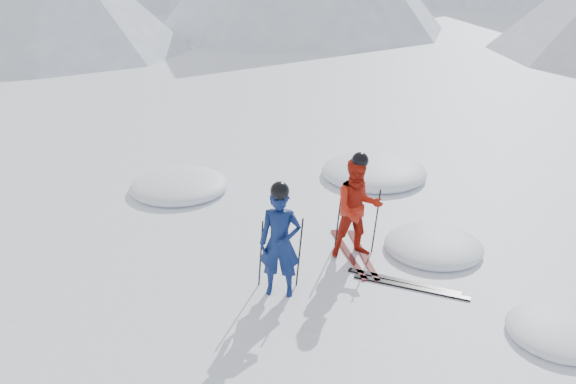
# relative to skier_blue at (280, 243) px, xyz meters

# --- Properties ---
(ground) EXTENTS (160.00, 160.00, 0.00)m
(ground) POSITION_rel_skier_blue_xyz_m (1.58, 0.63, -0.81)
(ground) COLOR white
(ground) RESTS_ON ground
(skier_blue) EXTENTS (0.59, 0.39, 1.61)m
(skier_blue) POSITION_rel_skier_blue_xyz_m (0.00, 0.00, 0.00)
(skier_blue) COLOR #0D1E52
(skier_blue) RESTS_ON ground
(skier_red) EXTENTS (0.94, 0.83, 1.64)m
(skier_red) POSITION_rel_skier_blue_xyz_m (1.06, 1.26, 0.01)
(skier_red) COLOR #B11D0E
(skier_red) RESTS_ON ground
(pole_blue_left) EXTENTS (0.11, 0.08, 1.07)m
(pole_blue_left) POSITION_rel_skier_blue_xyz_m (-0.30, 0.15, -0.27)
(pole_blue_left) COLOR black
(pole_blue_left) RESTS_ON ground
(pole_blue_right) EXTENTS (0.11, 0.07, 1.07)m
(pole_blue_right) POSITION_rel_skier_blue_xyz_m (0.25, 0.25, -0.27)
(pole_blue_right) COLOR black
(pole_blue_right) RESTS_ON ground
(pole_red_left) EXTENTS (0.11, 0.09, 1.09)m
(pole_red_left) POSITION_rel_skier_blue_xyz_m (0.76, 1.51, -0.26)
(pole_red_left) COLOR black
(pole_red_left) RESTS_ON ground
(pole_red_right) EXTENTS (0.11, 0.08, 1.09)m
(pole_red_right) POSITION_rel_skier_blue_xyz_m (1.36, 1.41, -0.26)
(pole_red_right) COLOR black
(pole_red_right) RESTS_ON ground
(ski_worn_left) EXTENTS (0.64, 1.64, 0.03)m
(ski_worn_left) POSITION_rel_skier_blue_xyz_m (0.94, 1.26, -0.79)
(ski_worn_left) COLOR black
(ski_worn_left) RESTS_ON ground
(ski_worn_right) EXTENTS (0.53, 1.66, 0.03)m
(ski_worn_right) POSITION_rel_skier_blue_xyz_m (1.18, 1.26, -0.79)
(ski_worn_right) COLOR black
(ski_worn_right) RESTS_ON ground
(ski_loose_a) EXTENTS (1.65, 0.60, 0.03)m
(ski_loose_a) POSITION_rel_skier_blue_xyz_m (1.78, 0.49, -0.79)
(ski_loose_a) COLOR black
(ski_loose_a) RESTS_ON ground
(ski_loose_b) EXTENTS (1.66, 0.55, 0.03)m
(ski_loose_b) POSITION_rel_skier_blue_xyz_m (1.88, 0.34, -0.79)
(ski_loose_b) COLOR black
(ski_loose_b) RESTS_ON ground
(snow_lumps) EXTENTS (7.88, 7.19, 0.49)m
(snow_lumps) POSITION_rel_skier_blue_xyz_m (0.59, 3.38, -0.81)
(snow_lumps) COLOR white
(snow_lumps) RESTS_ON ground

